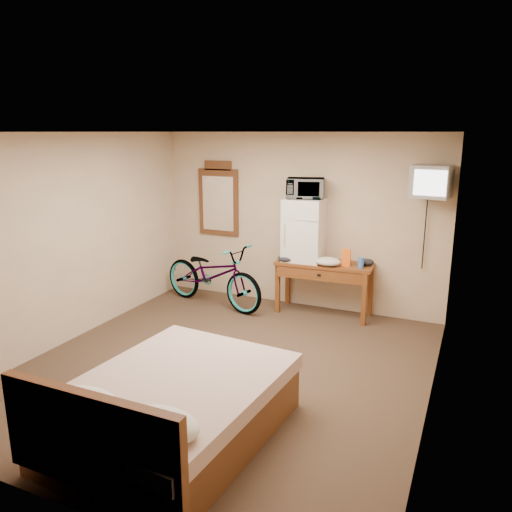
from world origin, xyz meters
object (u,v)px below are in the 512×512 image
object	(u,v)px
blue_cup	(361,263)
mini_fridge	(304,230)
desk	(324,272)
microwave	(305,188)
crt_television	(432,182)
bed	(169,409)
bicycle	(213,275)
wall_mirror	(218,199)

from	to	relation	value
blue_cup	mini_fridge	bearing A→B (deg)	173.26
desk	microwave	bearing A→B (deg)	169.11
microwave	crt_television	size ratio (longest dim) A/B	0.84
microwave	bed	size ratio (longest dim) A/B	0.24
blue_cup	bed	xyz separation A→B (m)	(-0.80, -3.34, -0.52)
bicycle	bed	xyz separation A→B (m)	(1.30, -3.10, -0.18)
crt_television	bicycle	size ratio (longest dim) A/B	0.33
desk	mini_fridge	bearing A→B (deg)	169.14
mini_fridge	blue_cup	distance (m)	0.91
mini_fridge	microwave	world-z (taller)	microwave
bicycle	blue_cup	bearing A→B (deg)	-70.31
bed	microwave	bearing A→B (deg)	90.44
microwave	wall_mirror	world-z (taller)	wall_mirror
blue_cup	wall_mirror	world-z (taller)	wall_mirror
desk	wall_mirror	size ratio (longest dim) A/B	1.20
mini_fridge	microwave	size ratio (longest dim) A/B	1.73
bed	mini_fridge	bearing A→B (deg)	90.44
bicycle	bed	distance (m)	3.36
blue_cup	wall_mirror	size ratio (longest dim) A/B	0.12
crt_television	bed	distance (m)	4.09
microwave	bicycle	xyz separation A→B (m)	(-1.28, -0.34, -1.28)
blue_cup	bicycle	size ratio (longest dim) A/B	0.08
desk	mini_fridge	world-z (taller)	mini_fridge
wall_mirror	bicycle	distance (m)	1.18
crt_television	bicycle	distance (m)	3.25
microwave	crt_television	xyz separation A→B (m)	(1.62, -0.04, 0.16)
desk	wall_mirror	distance (m)	1.99
desk	bed	world-z (taller)	bed
crt_television	wall_mirror	distance (m)	3.12
crt_television	wall_mirror	bearing A→B (deg)	175.35
mini_fridge	crt_television	bearing A→B (deg)	-1.37
desk	microwave	world-z (taller)	microwave
microwave	bed	distance (m)	3.74
blue_cup	wall_mirror	bearing A→B (deg)	172.29
microwave	wall_mirror	size ratio (longest dim) A/B	0.44
bicycle	bed	size ratio (longest dim) A/B	0.87
crt_television	bed	world-z (taller)	crt_television
desk	crt_television	size ratio (longest dim) A/B	2.26
crt_television	microwave	bearing A→B (deg)	178.63
desk	bed	bearing A→B (deg)	-94.85
desk	bicycle	size ratio (longest dim) A/B	0.75
bicycle	bed	bearing A→B (deg)	-144.10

